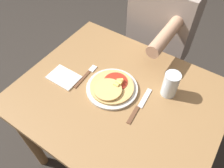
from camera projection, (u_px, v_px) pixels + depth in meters
name	position (u px, v px, depth m)	size (l,w,h in m)	color
ground_plane	(116.00, 155.00, 1.63)	(8.00, 8.00, 0.00)	#2D2823
dining_table	(118.00, 110.00, 1.15)	(0.95, 0.78, 0.76)	olive
plate	(112.00, 88.00, 1.06)	(0.25, 0.25, 0.01)	beige
pizza	(112.00, 87.00, 1.04)	(0.21, 0.21, 0.04)	tan
fork	(87.00, 75.00, 1.12)	(0.03, 0.18, 0.00)	brown
knife	(139.00, 106.00, 1.00)	(0.03, 0.22, 0.00)	brown
drinking_glass	(170.00, 84.00, 1.00)	(0.07, 0.07, 0.13)	silver
napkin	(64.00, 77.00, 1.10)	(0.15, 0.11, 0.01)	silver
person_diner	(161.00, 32.00, 1.43)	(0.40, 0.52, 1.20)	#2D2D38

